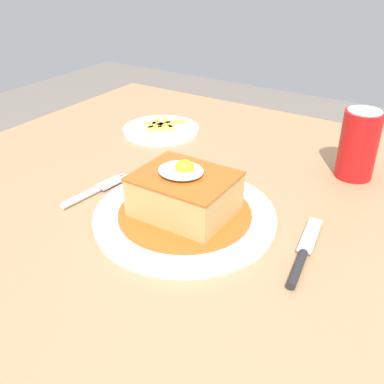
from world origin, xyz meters
name	(u,v)px	position (x,y,z in m)	size (l,w,h in m)	color
dining_table	(217,266)	(0.00, 0.00, 0.63)	(1.16, 1.01, 0.73)	#A87F56
main_plate	(185,215)	(-0.04, -0.04, 0.74)	(0.28, 0.28, 0.02)	white
sandwich_meal	(185,196)	(-0.04, -0.04, 0.77)	(0.20, 0.20, 0.09)	#B75B1E
fork	(91,192)	(-0.21, -0.06, 0.74)	(0.03, 0.14, 0.01)	silver
knife	(301,258)	(0.15, -0.04, 0.74)	(0.04, 0.17, 0.01)	#262628
soda_can	(359,144)	(0.14, 0.25, 0.79)	(0.07, 0.07, 0.12)	red
side_plate_fries	(161,129)	(-0.28, 0.23, 0.74)	(0.17, 0.17, 0.02)	white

